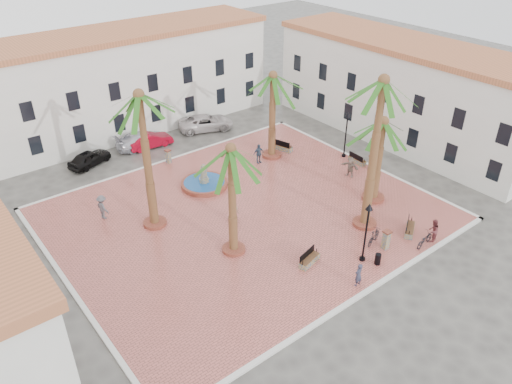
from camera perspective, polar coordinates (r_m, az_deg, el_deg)
ground at (r=36.58m, az=-1.23°, el=-2.65°), size 120.00×120.00×0.00m
plaza at (r=36.54m, az=-1.23°, el=-2.55°), size 26.00×22.00×0.15m
kerb_n at (r=44.63m, az=-9.82°, el=3.67°), size 26.30×0.30×0.16m
kerb_s at (r=30.34m, az=11.70°, el=-11.59°), size 26.30×0.30×0.16m
kerb_e at (r=44.46m, az=12.26°, el=3.29°), size 0.30×22.30×0.16m
kerb_w at (r=32.11m, az=-20.37°, el=-10.39°), size 0.30×22.30×0.16m
building_north at (r=50.40m, az=-15.49°, el=12.05°), size 30.40×7.40×9.50m
building_east at (r=49.02m, az=16.51°, el=11.06°), size 7.40×26.40×9.00m
fountain at (r=39.96m, az=-5.94°, el=1.05°), size 3.72×3.72×1.92m
palm_nw at (r=32.04m, az=-13.07°, el=9.20°), size 5.30×5.30×9.98m
palm_sw at (r=29.39m, az=-2.86°, el=3.57°), size 4.94×4.94×7.78m
palm_s at (r=31.82m, az=14.18°, el=10.57°), size 5.45×5.45×10.91m
palm_e at (r=36.68m, az=14.22°, el=6.60°), size 5.57×5.57×6.77m
palm_ne at (r=41.95m, az=1.94°, el=12.04°), size 5.54×5.54×7.74m
bench_s at (r=31.92m, az=6.11°, el=-7.73°), size 1.80×0.93×0.91m
bench_se at (r=35.97m, az=17.14°, el=-4.09°), size 1.81×1.40×0.94m
bench_e at (r=44.06m, az=11.48°, el=3.58°), size 0.59×1.70×0.89m
bench_ne at (r=45.46m, az=3.02°, el=5.14°), size 1.09×1.99×1.00m
lamppost_s at (r=31.19m, az=12.60°, el=-3.43°), size 0.46×0.46×4.26m
lamppost_e at (r=43.87m, az=10.32°, el=7.34°), size 0.45×0.45×4.19m
bollard_se at (r=33.78m, az=14.65°, el=-5.27°), size 0.51×0.51×1.37m
bollard_n at (r=43.66m, az=-9.99°, el=4.05°), size 0.52×0.52×1.24m
bollard_e at (r=43.03m, az=13.07°, el=3.34°), size 0.57×0.57×1.33m
litter_bin at (r=32.54m, az=13.75°, el=-7.46°), size 0.39×0.39×0.75m
cyclist_a at (r=30.45m, az=11.63°, el=-9.24°), size 0.59×0.41×1.57m
bicycle_a at (r=34.92m, az=18.72°, el=-5.16°), size 1.86×0.82×0.95m
cyclist_b at (r=35.35m, az=19.60°, el=-4.17°), size 0.94×0.82×1.65m
bicycle_b at (r=34.20m, az=13.33°, el=-4.95°), size 1.82×0.97×1.05m
pedestrian_fountain_a at (r=35.14m, az=-2.61°, el=-2.22°), size 0.97×0.75×1.78m
pedestrian_fountain_b at (r=42.94m, az=0.30°, el=4.41°), size 1.05×0.50×1.74m
pedestrian_north at (r=37.13m, az=-17.13°, el=-1.66°), size 0.90×1.30×1.85m
pedestrian_east at (r=41.58m, az=10.74°, el=2.86°), size 0.82×1.66×1.72m
car_black at (r=45.31m, az=-18.50°, el=3.71°), size 4.21×2.81×1.33m
car_red at (r=47.15m, az=-12.04°, el=5.80°), size 4.25×1.74×1.37m
car_silver at (r=47.30m, az=-12.78°, el=5.86°), size 5.18×2.42×1.46m
car_white at (r=49.96m, az=-5.73°, el=7.91°), size 5.89×4.22×1.49m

